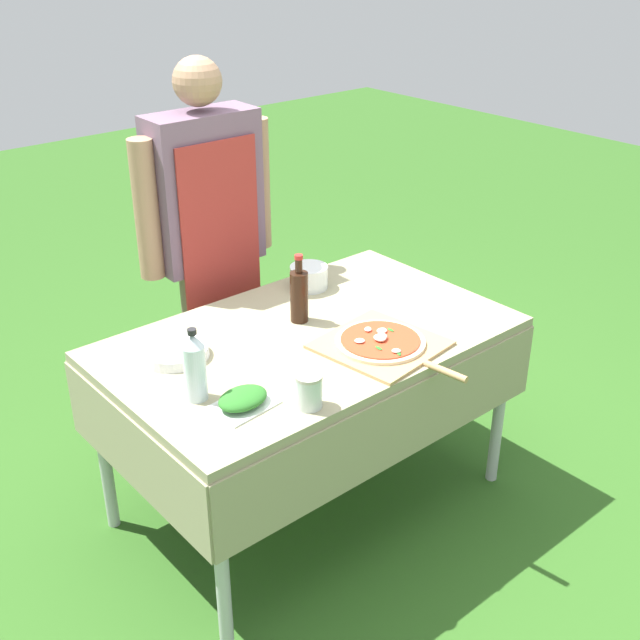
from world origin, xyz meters
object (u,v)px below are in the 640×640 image
object	(u,v)px
prep_table	(309,354)
herb_container	(243,399)
oil_bottle	(299,295)
mixing_tub	(309,277)
sauce_jar	(309,393)
pizza_on_peel	(382,344)
plate_stack	(175,352)
water_bottle	(195,366)
person_cook	(208,228)

from	to	relation	value
prep_table	herb_container	size ratio (longest dim) A/B	7.00
oil_bottle	mixing_tub	xyz separation A→B (m)	(0.21, 0.20, -0.06)
oil_bottle	sauce_jar	world-z (taller)	oil_bottle
pizza_on_peel	sauce_jar	size ratio (longest dim) A/B	5.13
prep_table	sauce_jar	world-z (taller)	sauce_jar
plate_stack	pizza_on_peel	bearing A→B (deg)	-35.11
pizza_on_peel	mixing_tub	xyz separation A→B (m)	(0.12, 0.54, 0.03)
mixing_tub	sauce_jar	world-z (taller)	sauce_jar
herb_container	plate_stack	world-z (taller)	herb_container
herb_container	mixing_tub	distance (m)	0.89
prep_table	water_bottle	xyz separation A→B (m)	(-0.53, -0.10, 0.19)
person_cook	pizza_on_peel	distance (m)	0.92
prep_table	oil_bottle	world-z (taller)	oil_bottle
water_bottle	plate_stack	bearing A→B (deg)	72.51
herb_container	mixing_tub	xyz separation A→B (m)	(0.71, 0.54, 0.02)
oil_bottle	mixing_tub	distance (m)	0.30
prep_table	person_cook	distance (m)	0.72
person_cook	plate_stack	xyz separation A→B (m)	(-0.47, -0.49, -0.19)
herb_container	pizza_on_peel	bearing A→B (deg)	-0.72
water_bottle	oil_bottle	bearing A→B (deg)	19.54
water_bottle	person_cook	bearing A→B (deg)	53.92
person_cook	oil_bottle	world-z (taller)	person_cook
pizza_on_peel	sauce_jar	bearing A→B (deg)	-171.60
pizza_on_peel	water_bottle	world-z (taller)	water_bottle
water_bottle	plate_stack	size ratio (longest dim) A/B	1.04
mixing_tub	oil_bottle	bearing A→B (deg)	-136.56
oil_bottle	plate_stack	world-z (taller)	oil_bottle
water_bottle	mixing_tub	bearing A→B (deg)	27.26
water_bottle	sauce_jar	world-z (taller)	water_bottle
herb_container	mixing_tub	size ratio (longest dim) A/B	1.37
plate_stack	herb_container	bearing A→B (deg)	-90.55
water_bottle	pizza_on_peel	bearing A→B (deg)	-11.72
pizza_on_peel	sauce_jar	xyz separation A→B (m)	(-0.43, -0.12, 0.03)
herb_container	plate_stack	distance (m)	0.40
water_bottle	mixing_tub	size ratio (longest dim) A/B	1.59
water_bottle	prep_table	bearing A→B (deg)	10.45
sauce_jar	prep_table	bearing A→B (deg)	50.35
plate_stack	mixing_tub	bearing A→B (deg)	11.01
mixing_tub	plate_stack	xyz separation A→B (m)	(-0.70, -0.14, -0.03)
person_cook	plate_stack	world-z (taller)	person_cook
prep_table	herb_container	distance (m)	0.52
pizza_on_peel	oil_bottle	world-z (taller)	oil_bottle
pizza_on_peel	water_bottle	size ratio (longest dim) A/B	2.33
prep_table	pizza_on_peel	distance (m)	0.29
prep_table	water_bottle	world-z (taller)	water_bottle
prep_table	water_bottle	bearing A→B (deg)	-169.55
oil_bottle	sauce_jar	bearing A→B (deg)	-126.28
oil_bottle	mixing_tub	size ratio (longest dim) A/B	1.72
pizza_on_peel	mixing_tub	distance (m)	0.56
pizza_on_peel	plate_stack	bearing A→B (deg)	137.38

